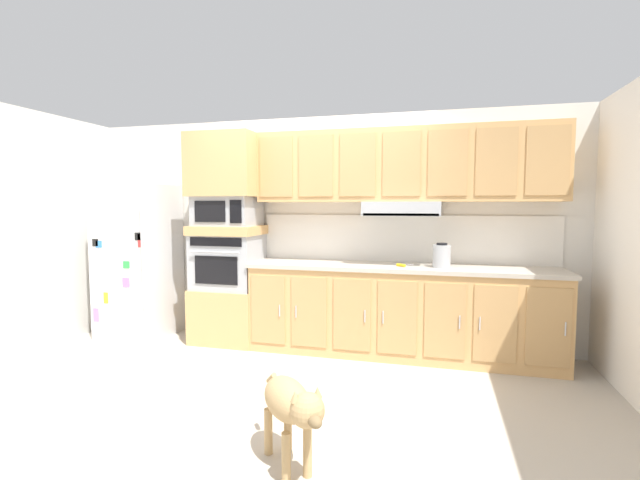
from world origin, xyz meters
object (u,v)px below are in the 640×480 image
Objects in this scene: electric_kettle at (442,256)px; built_in_oven at (229,261)px; screwdriver at (402,265)px; dog at (291,405)px; microwave at (228,211)px; refrigerator at (139,261)px.

built_in_oven is at bearing 178.82° from electric_kettle.
dog is (-0.46, -2.09, -0.54)m from screwdriver.
microwave is 1.99m from screwdriver.
built_in_oven is at bearing 179.23° from microwave.
dog is at bearing -111.48° from electric_kettle.
electric_kettle reaches higher than dog.
dog is (-0.84, -2.12, -0.64)m from electric_kettle.
screwdriver is (1.92, -0.08, 0.03)m from built_in_oven.
screwdriver is at bearing -2.30° from built_in_oven.
built_in_oven is at bearing 174.27° from dog.
microwave is 1.00× the size of dog.
built_in_oven reaches higher than electric_kettle.
refrigerator is 2.51× the size of built_in_oven.
microwave reaches higher than dog.
refrigerator is 3.37m from dog.
built_in_oven is 1.09× the size of dog.
dog is at bearing -56.00° from microwave.
refrigerator is 7.33× the size of electric_kettle.
microwave is 2.68× the size of electric_kettle.
electric_kettle is (2.30, -0.05, 0.13)m from built_in_oven.
refrigerator reaches higher than built_in_oven.
microwave is 3.83× the size of screwdriver.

